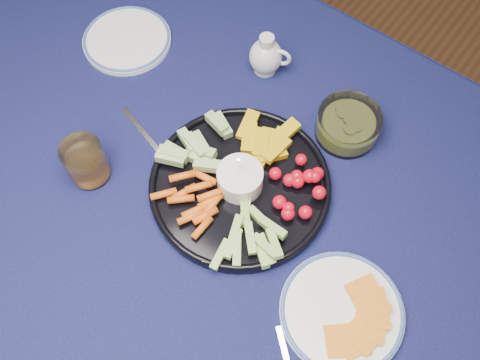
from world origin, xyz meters
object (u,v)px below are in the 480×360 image
Objects in this scene: crudite_platter at (239,183)px; side_plate_extra at (127,39)px; pickle_bowl at (348,126)px; cheese_plate at (342,311)px; dining_table at (226,198)px; creamer_pitcher at (266,56)px; juice_tumbler at (86,163)px.

crudite_platter is 0.46m from side_plate_extra.
cheese_plate is (0.20, -0.33, -0.02)m from pickle_bowl.
cheese_plate is at bearing -14.68° from dining_table.
creamer_pitcher is at bearing 23.28° from side_plate_extra.
creamer_pitcher is 0.46× the size of cheese_plate.
pickle_bowl is 0.38m from cheese_plate.
pickle_bowl is at bearing 48.00° from juice_tumbler.
crudite_platter is 0.31m from cheese_plate.
dining_table is 16.28× the size of creamer_pitcher.
creamer_pitcher is 0.50× the size of side_plate_extra.
pickle_bowl is at bearing 10.02° from side_plate_extra.
pickle_bowl is 0.60× the size of cheese_plate.
creamer_pitcher is 0.57m from cheese_plate.
crudite_platter is 0.31m from creamer_pitcher.
side_plate_extra is at bearing 162.45° from cheese_plate.
crudite_platter is 3.79× the size of juice_tumbler.
dining_table is 0.36m from cheese_plate.
side_plate_extra is at bearing 160.17° from dining_table.
crudite_platter is (0.03, 0.00, 0.11)m from dining_table.
crudite_platter is 1.76× the size of side_plate_extra.
pickle_bowl reaches higher than dining_table.
creamer_pitcher reaches higher than cheese_plate.
juice_tumbler is 0.35m from side_plate_extra.
pickle_bowl is (0.24, -0.04, -0.02)m from creamer_pitcher.
crudite_platter reaches higher than pickle_bowl.
creamer_pitcher is at bearing 74.29° from juice_tumbler.
dining_table is 12.65× the size of pickle_bowl.
dining_table is 17.53× the size of juice_tumbler.
creamer_pitcher is 0.33m from side_plate_extra.
cheese_plate is 0.77m from side_plate_extra.
crudite_platter reaches higher than juice_tumbler.
creamer_pitcher reaches higher than side_plate_extra.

